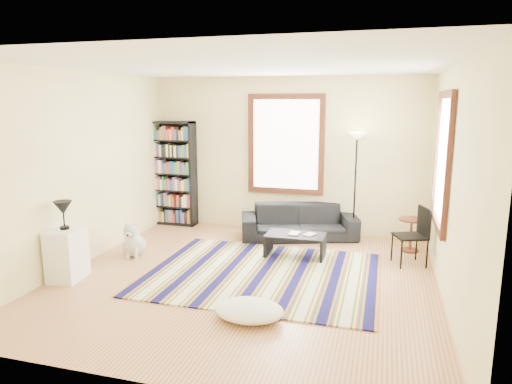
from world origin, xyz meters
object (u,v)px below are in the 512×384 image
(sofa, at_px, (299,222))
(coffee_table, at_px, (295,245))
(bookshelf, at_px, (173,173))
(floor_lamp, at_px, (355,188))
(floor_cushion, at_px, (249,310))
(dog, at_px, (134,239))
(white_cabinet, at_px, (67,254))
(folding_chair, at_px, (410,236))
(side_table, at_px, (411,235))

(sofa, height_order, coffee_table, sofa)
(bookshelf, distance_m, coffee_table, 3.06)
(floor_lamp, bearing_deg, floor_cushion, -105.29)
(bookshelf, bearing_deg, coffee_table, -25.41)
(floor_cushion, distance_m, dog, 2.79)
(coffee_table, xyz_separation_m, white_cabinet, (-2.78, -1.74, 0.17))
(folding_chair, xyz_separation_m, white_cabinet, (-4.45, -1.86, -0.08))
(bookshelf, relative_size, coffee_table, 2.22)
(coffee_table, relative_size, side_table, 1.67)
(sofa, bearing_deg, bookshelf, 155.89)
(bookshelf, xyz_separation_m, folding_chair, (4.34, -1.15, -0.57))
(coffee_table, bearing_deg, side_table, 23.65)
(bookshelf, relative_size, side_table, 3.70)
(side_table, xyz_separation_m, folding_chair, (-0.05, -0.64, 0.16))
(side_table, xyz_separation_m, white_cabinet, (-4.50, -2.50, 0.08))
(coffee_table, height_order, white_cabinet, white_cabinet)
(white_cabinet, bearing_deg, coffee_table, 25.49)
(floor_cushion, distance_m, folding_chair, 2.91)
(coffee_table, bearing_deg, folding_chair, 3.86)
(floor_cushion, height_order, white_cabinet, white_cabinet)
(folding_chair, bearing_deg, bookshelf, 144.53)
(white_cabinet, xyz_separation_m, dog, (0.36, 1.10, -0.08))
(bookshelf, relative_size, floor_cushion, 2.55)
(floor_lamp, relative_size, folding_chair, 2.16)
(floor_cushion, bearing_deg, floor_lamp, 74.71)
(bookshelf, height_order, floor_lamp, bookshelf)
(coffee_table, xyz_separation_m, folding_chair, (1.67, 0.11, 0.25))
(floor_cushion, xyz_separation_m, dog, (-2.32, 1.53, 0.17))
(bookshelf, relative_size, white_cabinet, 2.86)
(bookshelf, xyz_separation_m, dog, (0.25, -1.91, -0.73))
(bookshelf, distance_m, side_table, 4.48)
(side_table, bearing_deg, floor_cushion, -121.86)
(floor_cushion, distance_m, floor_lamp, 3.49)
(sofa, distance_m, dog, 2.81)
(bookshelf, relative_size, dog, 3.68)
(bookshelf, relative_size, floor_lamp, 1.08)
(side_table, height_order, white_cabinet, white_cabinet)
(dog, bearing_deg, bookshelf, 81.75)
(floor_cushion, bearing_deg, side_table, 58.14)
(bookshelf, xyz_separation_m, side_table, (4.39, -0.51, -0.73))
(sofa, distance_m, floor_cushion, 3.18)
(sofa, bearing_deg, folding_chair, -44.10)
(folding_chair, height_order, white_cabinet, folding_chair)
(coffee_table, height_order, dog, dog)
(side_table, relative_size, white_cabinet, 0.77)
(floor_cushion, distance_m, side_table, 3.45)
(folding_chair, relative_size, white_cabinet, 1.23)
(folding_chair, distance_m, dog, 4.16)
(bookshelf, bearing_deg, folding_chair, -14.88)
(coffee_table, bearing_deg, dog, -165.13)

